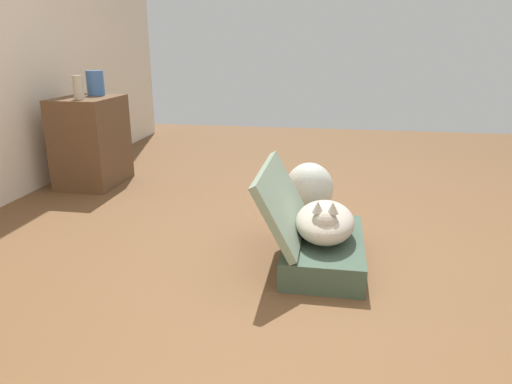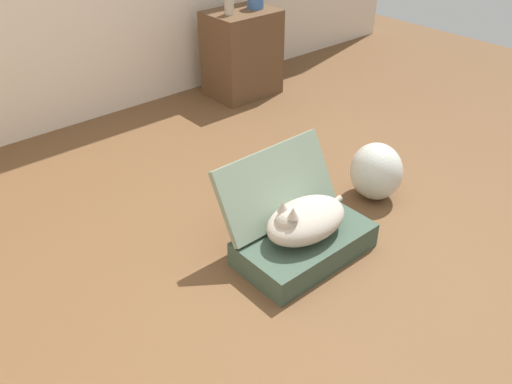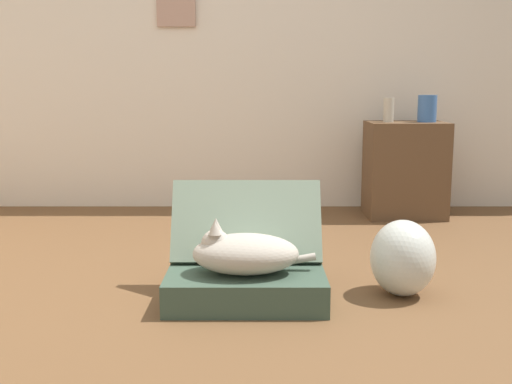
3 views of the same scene
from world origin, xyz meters
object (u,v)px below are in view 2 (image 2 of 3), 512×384
(suitcase_base, at_px, (304,245))
(plastic_bag_white, at_px, (376,171))
(side_table, at_px, (242,54))
(vase_tall, at_px, (229,3))
(cat, at_px, (304,220))

(suitcase_base, height_order, plastic_bag_white, plastic_bag_white)
(plastic_bag_white, relative_size, side_table, 0.50)
(side_table, distance_m, vase_tall, 0.43)
(cat, bearing_deg, suitcase_base, -2.37)
(cat, height_order, vase_tall, vase_tall)
(cat, distance_m, side_table, 2.09)
(vase_tall, bearing_deg, side_table, 9.33)
(plastic_bag_white, xyz_separation_m, vase_tall, (0.27, 1.65, 0.58))
(plastic_bag_white, bearing_deg, side_table, 76.51)
(suitcase_base, relative_size, vase_tall, 4.02)
(cat, relative_size, plastic_bag_white, 1.56)
(suitcase_base, height_order, vase_tall, vase_tall)
(cat, height_order, side_table, side_table)
(vase_tall, bearing_deg, suitcase_base, -118.32)
(plastic_bag_white, relative_size, vase_tall, 2.02)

